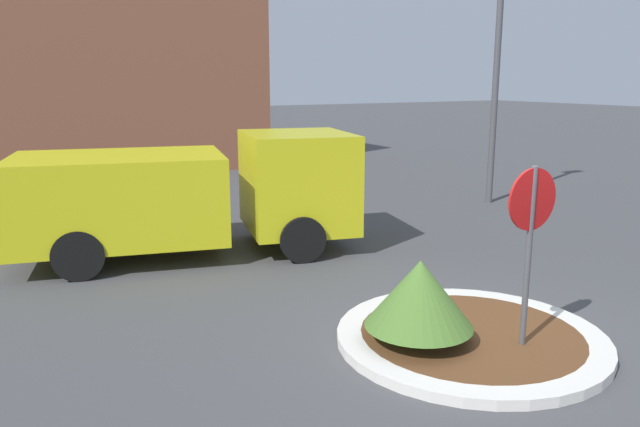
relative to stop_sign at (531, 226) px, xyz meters
The scene contains 7 objects.
ground_plane 1.66m from the stop_sign, 118.95° to the left, with size 120.00×120.00×0.00m, color #474749.
traffic_island 1.60m from the stop_sign, 118.95° to the left, with size 3.27×3.27×0.12m.
stop_sign is the anchor object (origin of this frame).
island_shrub 1.46m from the stop_sign, 146.61° to the left, with size 1.28×1.28×0.99m.
utility_truck 6.34m from the stop_sign, 108.62° to the left, with size 6.27×3.55×2.17m.
storefront_building 18.84m from the stop_sign, 96.04° to the left, with size 11.92×6.07×7.85m.
light_pole 9.58m from the stop_sign, 48.23° to the left, with size 0.70×0.30×6.72m.
Camera 1 is at (-5.08, -5.31, 3.17)m, focal length 35.00 mm.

